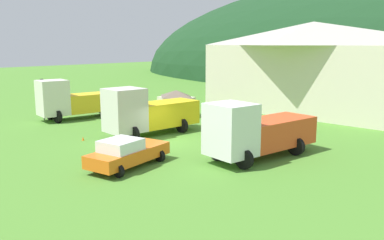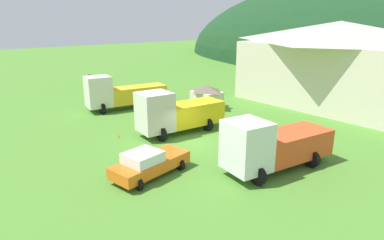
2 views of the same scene
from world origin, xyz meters
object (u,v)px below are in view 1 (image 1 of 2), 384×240
at_px(depot_building, 312,65).
at_px(play_shed_cream, 176,103).
at_px(flatbed_truck_yellow, 146,112).
at_px(traffic_cone_mid_row, 83,140).
at_px(traffic_light_west, 43,94).
at_px(heavy_rig_striped, 78,100).
at_px(service_pickup_orange, 127,153).
at_px(traffic_cone_near_pickup, 157,152).
at_px(heavy_rig_white, 255,131).

relative_size(depot_building, play_shed_cream, 6.61).
height_order(depot_building, play_shed_cream, depot_building).
relative_size(flatbed_truck_yellow, traffic_cone_mid_row, 13.23).
bearing_deg(depot_building, traffic_light_west, -124.41).
bearing_deg(heavy_rig_striped, service_pickup_orange, 76.30).
distance_m(service_pickup_orange, traffic_cone_near_pickup, 3.65).
distance_m(flatbed_truck_yellow, service_pickup_orange, 8.08).
relative_size(play_shed_cream, service_pickup_orange, 0.58).
bearing_deg(traffic_cone_mid_row, flatbed_truck_yellow, 64.88).
height_order(play_shed_cream, heavy_rig_striped, heavy_rig_striped).
relative_size(service_pickup_orange, traffic_cone_near_pickup, 9.73).
bearing_deg(traffic_cone_near_pickup, depot_building, 92.54).
relative_size(depot_building, heavy_rig_striped, 2.38).
bearing_deg(traffic_light_west, play_shed_cream, 52.90).
xyz_separation_m(play_shed_cream, traffic_cone_mid_row, (2.35, -11.59, -1.27)).
distance_m(depot_building, traffic_cone_near_pickup, 22.44).
bearing_deg(play_shed_cream, flatbed_truck_yellow, -59.61).
relative_size(flatbed_truck_yellow, traffic_light_west, 2.06).
xyz_separation_m(heavy_rig_white, traffic_cone_near_pickup, (-5.36, -2.99, -1.68)).
xyz_separation_m(play_shed_cream, service_pickup_orange, (9.68, -13.34, -0.44)).
xyz_separation_m(depot_building, heavy_rig_white, (6.33, -18.95, -2.92)).
distance_m(heavy_rig_white, traffic_light_west, 21.25).
bearing_deg(heavy_rig_white, flatbed_truck_yellow, -79.92).
bearing_deg(depot_building, play_shed_cream, -122.11).
bearing_deg(service_pickup_orange, play_shed_cream, -154.30).
height_order(flatbed_truck_yellow, traffic_cone_mid_row, flatbed_truck_yellow).
distance_m(play_shed_cream, traffic_cone_mid_row, 11.89).
bearing_deg(traffic_light_west, service_pickup_orange, -12.44).
bearing_deg(traffic_cone_mid_row, service_pickup_orange, -13.42).
bearing_deg(traffic_cone_near_pickup, flatbed_truck_yellow, 147.57).
xyz_separation_m(depot_building, traffic_cone_mid_row, (-5.14, -23.52, -4.60)).
bearing_deg(traffic_cone_mid_row, depot_building, 77.67).
bearing_deg(service_pickup_orange, flatbed_truck_yellow, -148.35).
height_order(depot_building, traffic_cone_near_pickup, depot_building).
height_order(flatbed_truck_yellow, traffic_light_west, traffic_light_west).
bearing_deg(play_shed_cream, service_pickup_orange, -54.03).
relative_size(flatbed_truck_yellow, heavy_rig_white, 0.97).
height_order(depot_building, heavy_rig_white, depot_building).
xyz_separation_m(depot_building, traffic_cone_near_pickup, (0.97, -21.94, -4.60)).
height_order(play_shed_cream, traffic_light_west, traffic_light_west).
bearing_deg(heavy_rig_white, heavy_rig_striped, -81.83).
height_order(heavy_rig_white, traffic_cone_near_pickup, heavy_rig_white).
height_order(flatbed_truck_yellow, heavy_rig_white, flatbed_truck_yellow).
xyz_separation_m(depot_building, traffic_light_west, (-14.75, -21.54, -2.31)).
bearing_deg(traffic_cone_near_pickup, traffic_cone_mid_row, -165.45).
height_order(traffic_light_west, traffic_cone_near_pickup, traffic_light_west).
height_order(play_shed_cream, flatbed_truck_yellow, flatbed_truck_yellow).
bearing_deg(traffic_cone_near_pickup, heavy_rig_striped, 168.34).
xyz_separation_m(heavy_rig_white, traffic_light_west, (-21.08, -2.59, 0.61)).
bearing_deg(flatbed_truck_yellow, heavy_rig_striped, -86.43).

